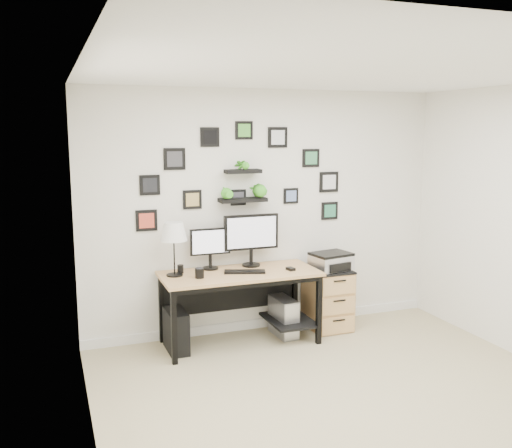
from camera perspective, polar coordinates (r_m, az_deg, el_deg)
name	(u,v)px	position (r m, az deg, el deg)	size (l,w,h in m)	color
room	(266,322)	(6.46, 1.05, -9.80)	(4.00, 4.00, 4.00)	#C0B289
desk	(242,283)	(5.87, -1.41, -5.90)	(1.60, 0.70, 0.75)	tan
monitor_left	(210,245)	(5.88, -4.60, -2.15)	(0.42, 0.17, 0.43)	black
monitor_right	(251,236)	(5.98, -0.48, -1.17)	(0.59, 0.19, 0.55)	black
keyboard	(245,272)	(5.77, -1.13, -4.79)	(0.41, 0.13, 0.02)	black
mouse	(291,269)	(5.88, 3.48, -4.50)	(0.06, 0.10, 0.03)	black
table_lamp	(174,233)	(5.62, -8.24, -0.89)	(0.26, 0.26, 0.54)	black
mug	(199,273)	(5.59, -5.67, -4.90)	(0.09, 0.09, 0.10)	black
pen_cup	(180,269)	(5.81, -7.57, -4.47)	(0.06, 0.06, 0.08)	black
pc_tower_black	(176,331)	(5.80, -7.99, -10.52)	(0.18, 0.41, 0.41)	black
pc_tower_grey	(284,317)	(6.16, 2.77, -9.26)	(0.20, 0.42, 0.41)	gray
file_cabinet	(328,298)	(6.39, 7.19, -7.40)	(0.43, 0.53, 0.67)	tan
printer	(331,261)	(6.25, 7.52, -3.71)	(0.46, 0.39, 0.19)	silver
wall_decor	(244,180)	(5.97, -1.25, 4.45)	(2.27, 0.18, 1.09)	black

